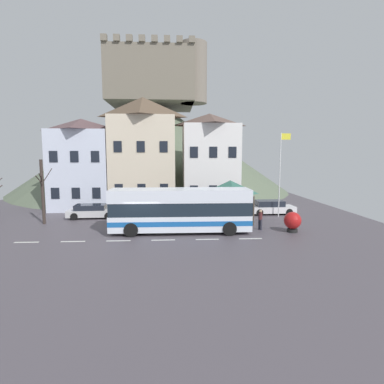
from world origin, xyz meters
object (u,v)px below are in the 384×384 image
at_px(townhouse_00, 83,164).
at_px(townhouse_02, 209,161).
at_px(transit_bus, 180,211).
at_px(flagpole, 281,169).
at_px(parked_car_00, 92,211).
at_px(pedestrian_02, 242,215).
at_px(pedestrian_01, 260,219).
at_px(parked_car_01, 222,208).
at_px(townhouse_01, 143,154).
at_px(bus_shelter, 230,187).
at_px(bare_tree_00, 42,191).
at_px(pedestrian_00, 232,216).
at_px(public_bench, 204,213).
at_px(parked_car_02, 271,207).
at_px(hilltop_castle, 153,142).
at_px(harbour_buoy, 293,221).

bearing_deg(townhouse_00, townhouse_02, 2.92).
xyz_separation_m(transit_bus, flagpole, (9.35, 5.32, 2.82)).
relative_size(parked_car_00, pedestrian_02, 2.88).
distance_m(pedestrian_01, pedestrian_02, 1.89).
height_order(parked_car_00, pedestrian_01, pedestrian_01).
bearing_deg(townhouse_00, parked_car_01, -18.50).
bearing_deg(pedestrian_02, parked_car_01, 101.69).
distance_m(townhouse_02, flagpole, 8.77).
xyz_separation_m(townhouse_01, pedestrian_01, (9.86, -10.65, -5.05)).
height_order(bus_shelter, bare_tree_00, bare_tree_00).
bearing_deg(townhouse_00, pedestrian_01, -33.29).
height_order(pedestrian_00, pedestrian_01, pedestrian_01).
bearing_deg(townhouse_02, townhouse_01, -173.87).
relative_size(townhouse_01, transit_bus, 1.14).
xyz_separation_m(bus_shelter, pedestrian_00, (-0.13, -1.65, -2.17)).
distance_m(bus_shelter, parked_car_00, 12.72).
distance_m(townhouse_02, pedestrian_02, 10.87).
height_order(pedestrian_02, public_bench, pedestrian_02).
bearing_deg(parked_car_02, hilltop_castle, 118.10).
xyz_separation_m(parked_car_02, pedestrian_00, (-4.78, -4.79, 0.14)).
distance_m(hilltop_castle, pedestrian_00, 29.70).
xyz_separation_m(townhouse_02, pedestrian_00, (0.72, -9.86, -4.33)).
height_order(townhouse_02, parked_car_02, townhouse_02).
xyz_separation_m(townhouse_01, townhouse_02, (7.21, 0.77, -0.77)).
height_order(transit_bus, parked_car_01, transit_bus).
bearing_deg(townhouse_02, public_bench, -100.57).
distance_m(townhouse_01, parked_car_01, 10.53).
bearing_deg(parked_car_01, pedestrian_00, 96.90).
xyz_separation_m(townhouse_01, bare_tree_00, (-7.63, -7.55, -3.11)).
xyz_separation_m(townhouse_02, parked_car_01, (0.62, -5.49, -4.46)).
bearing_deg(transit_bus, parked_car_01, 57.47).
xyz_separation_m(townhouse_00, bare_tree_00, (-1.16, -7.63, -1.98)).
relative_size(townhouse_01, pedestrian_01, 7.51).
height_order(flagpole, bare_tree_00, flagpole).
bearing_deg(parked_car_02, public_bench, -168.93).
xyz_separation_m(townhouse_00, parked_car_01, (14.31, -4.79, -4.09)).
bearing_deg(hilltop_castle, parked_car_00, -99.73).
relative_size(parked_car_01, pedestrian_02, 2.89).
bearing_deg(pedestrian_00, townhouse_01, 131.13).
bearing_deg(transit_bus, flagpole, 30.16).
bearing_deg(public_bench, pedestrian_00, -59.61).
bearing_deg(pedestrian_02, hilltop_castle, 107.80).
relative_size(parked_car_01, flagpole, 0.59).
bearing_deg(parked_car_02, pedestrian_00, -136.22).
height_order(parked_car_01, harbour_buoy, harbour_buoy).
relative_size(transit_bus, pedestrian_00, 7.09).
height_order(pedestrian_00, bare_tree_00, bare_tree_00).
distance_m(transit_bus, parked_car_01, 7.63).
xyz_separation_m(bus_shelter, parked_car_01, (-0.24, 2.73, -2.29)).
relative_size(pedestrian_00, pedestrian_02, 0.92).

